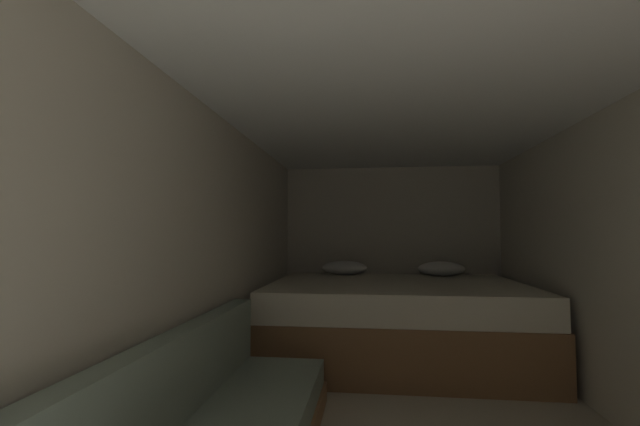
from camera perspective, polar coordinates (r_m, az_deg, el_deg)
The scene contains 4 objects.
wall_back at distance 5.10m, azimuth 9.63°, elevation -5.03°, with size 2.61×0.05×1.99m, color beige.
wall_left at distance 2.60m, azimuth -16.96°, elevation -6.94°, with size 0.05×5.39×1.99m, color beige.
ceiling_slab at distance 2.52m, azimuth 12.40°, elevation 16.45°, with size 2.61×5.39×0.05m, color white.
bed at distance 4.20m, azimuth 10.34°, elevation -14.10°, with size 2.39×1.82×0.89m.
Camera 1 is at (-0.23, -0.16, 1.18)m, focal length 23.48 mm.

